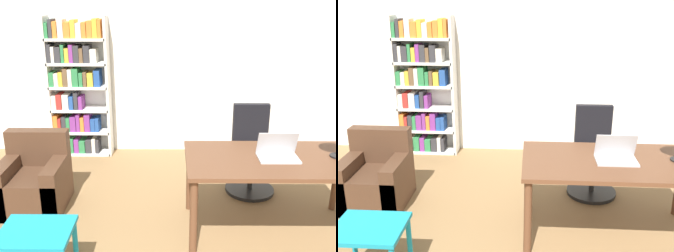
% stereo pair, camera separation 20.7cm
% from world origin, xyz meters
% --- Properties ---
extents(wall_back, '(8.00, 0.06, 2.70)m').
position_xyz_m(wall_back, '(0.00, 4.53, 1.35)').
color(wall_back, white).
rests_on(wall_back, ground_plane).
extents(desk, '(1.70, 0.91, 0.78)m').
position_xyz_m(desk, '(1.07, 2.34, 0.68)').
color(desk, brown).
rests_on(desk, ground_plane).
extents(laptop, '(0.38, 0.25, 0.25)m').
position_xyz_m(laptop, '(1.09, 2.34, 0.83)').
color(laptop, '#B2B2B7').
rests_on(laptop, desk).
extents(office_chair, '(0.58, 0.58, 1.04)m').
position_xyz_m(office_chair, '(1.03, 3.22, 0.43)').
color(office_chair, black).
rests_on(office_chair, ground_plane).
extents(side_table_blue, '(0.56, 0.47, 0.51)m').
position_xyz_m(side_table_blue, '(-0.97, 1.51, 0.42)').
color(side_table_blue, teal).
rests_on(side_table_blue, ground_plane).
extents(armchair, '(0.69, 0.70, 0.81)m').
position_xyz_m(armchair, '(-1.43, 2.79, 0.28)').
color(armchair, '#472D1E').
rests_on(armchair, ground_plane).
extents(bookshelf, '(0.86, 0.28, 1.99)m').
position_xyz_m(bookshelf, '(-1.27, 4.34, 0.99)').
color(bookshelf, white).
rests_on(bookshelf, ground_plane).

